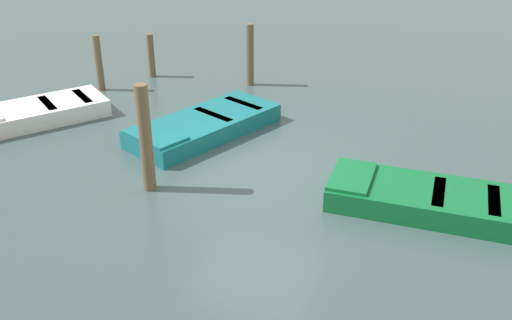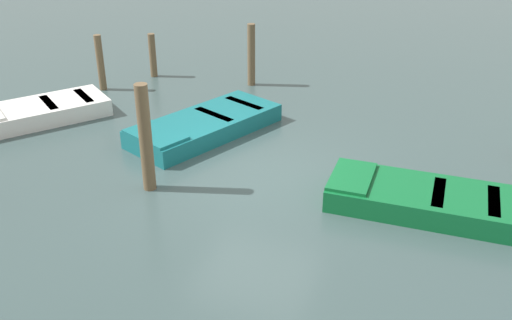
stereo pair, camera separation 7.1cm
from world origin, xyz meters
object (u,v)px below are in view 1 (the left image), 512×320
Objects in this scene: rowboat_teal at (204,125)px; mooring_piling_mid_right at (151,56)px; rowboat_green at (421,198)px; mooring_piling_near_right at (99,63)px; rowboat_white at (37,112)px; mooring_piling_far_right at (250,55)px; mooring_piling_near_left at (146,139)px.

rowboat_teal is 4.50m from mooring_piling_mid_right.
mooring_piling_near_right is at bearing -21.87° from rowboat_green.
mooring_piling_near_right reaches higher than rowboat_white.
rowboat_teal and rowboat_white have the same top height.
rowboat_white is 2.66× the size of mooring_piling_mid_right.
rowboat_white is 1.95× the size of mooring_piling_far_right.
mooring_piling_near_right is at bearing -91.14° from rowboat_teal.
mooring_piling_far_right is at bearing -174.36° from mooring_piling_mid_right.
mooring_piling_near_right is (0.75, 1.48, 0.13)m from mooring_piling_mid_right.
rowboat_green is 2.18× the size of mooring_piling_near_right.
mooring_piling_mid_right reaches higher than rowboat_green.
rowboat_teal is 2.26× the size of mooring_piling_far_right.
mooring_piling_near_right reaches higher than mooring_piling_mid_right.
mooring_piling_near_left is at bearing 131.78° from mooring_piling_near_right.
mooring_piling_mid_right is at bearing -61.57° from mooring_piling_near_left.
mooring_piling_near_right is at bearing 25.72° from mooring_piling_far_right.
mooring_piling_near_left reaches higher than rowboat_green.
rowboat_green is 1.93× the size of mooring_piling_far_right.
rowboat_teal is 2.56× the size of mooring_piling_near_right.
mooring_piling_far_right is at bearing -154.28° from mooring_piling_near_right.
mooring_piling_mid_right is (3.19, -5.89, -0.41)m from mooring_piling_near_left.
mooring_piling_near_left is 1.22× the size of mooring_piling_far_right.
mooring_piling_mid_right is (-0.97, -3.86, 0.41)m from rowboat_white.
mooring_piling_far_right is (-2.92, -0.29, 0.23)m from mooring_piling_mid_right.
mooring_piling_near_left reaches higher than rowboat_teal.
rowboat_teal is 4.27m from mooring_piling_near_right.
mooring_piling_near_left is 1.66× the size of mooring_piling_mid_right.
rowboat_green is at bearing 148.82° from mooring_piling_mid_right.
rowboat_teal is 1.17× the size of rowboat_green.
mooring_piling_near_right is at bearing -48.22° from mooring_piling_near_left.
mooring_piling_mid_right reaches higher than rowboat_teal.
mooring_piling_mid_right is 0.73× the size of mooring_piling_far_right.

